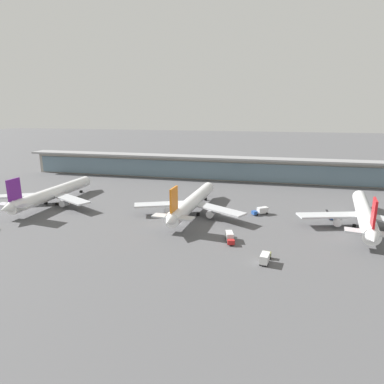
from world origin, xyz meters
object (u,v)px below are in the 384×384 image
(service_truck_by_tail_blue, at_px, (330,217))
(service_truck_on_taxiway_blue, at_px, (261,211))
(airliner_right_stand, at_px, (365,214))
(service_truck_mid_apron_olive, at_px, (265,257))
(airliner_centre_stand, at_px, (192,202))
(service_truck_at_far_stand_red, at_px, (230,237))
(airliner_left_stand, at_px, (53,193))

(service_truck_by_tail_blue, height_order, service_truck_on_taxiway_blue, service_truck_on_taxiway_blue)
(airliner_right_stand, height_order, service_truck_mid_apron_olive, airliner_right_stand)
(airliner_centre_stand, xyz_separation_m, service_truck_mid_apron_olive, (31.68, -40.41, -3.68))
(airliner_centre_stand, relative_size, airliner_right_stand, 1.00)
(service_truck_mid_apron_olive, xyz_separation_m, service_truck_by_tail_blue, (25.98, 47.34, -0.88))
(service_truck_on_taxiway_blue, bearing_deg, service_truck_at_far_stand_red, -106.42)
(service_truck_mid_apron_olive, bearing_deg, service_truck_on_taxiway_blue, 92.95)
(service_truck_by_tail_blue, xyz_separation_m, service_truck_on_taxiway_blue, (-28.37, -0.79, 0.88))
(service_truck_mid_apron_olive, distance_m, service_truck_by_tail_blue, 54.01)
(airliner_left_stand, relative_size, airliner_right_stand, 1.00)
(airliner_right_stand, relative_size, service_truck_at_far_stand_red, 8.36)
(airliner_centre_stand, height_order, service_truck_by_tail_blue, airliner_centre_stand)
(airliner_centre_stand, xyz_separation_m, service_truck_on_taxiway_blue, (29.28, 6.14, -3.68))
(airliner_centre_stand, distance_m, service_truck_mid_apron_olive, 51.48)
(service_truck_mid_apron_olive, relative_size, service_truck_on_taxiway_blue, 1.04)
(airliner_centre_stand, xyz_separation_m, service_truck_by_tail_blue, (57.66, 6.93, -4.57))
(airliner_centre_stand, xyz_separation_m, airliner_right_stand, (68.27, -1.05, 0.00))
(airliner_left_stand, xyz_separation_m, airliner_centre_stand, (68.90, 0.34, 0.00))
(airliner_centre_stand, bearing_deg, airliner_left_stand, -179.72)
(airliner_left_stand, relative_size, service_truck_by_tail_blue, 9.24)
(airliner_right_stand, xyz_separation_m, service_truck_mid_apron_olive, (-36.59, -39.36, -3.68))
(airliner_left_stand, distance_m, service_truck_at_far_stand_red, 92.42)
(airliner_left_stand, distance_m, service_truck_by_tail_blue, 126.85)
(service_truck_on_taxiway_blue, bearing_deg, airliner_centre_stand, -168.16)
(airliner_centre_stand, relative_size, service_truck_by_tail_blue, 9.25)
(airliner_left_stand, relative_size, airliner_centre_stand, 1.00)
(airliner_right_stand, relative_size, service_truck_mid_apron_olive, 8.42)
(airliner_left_stand, xyz_separation_m, service_truck_by_tail_blue, (126.56, 7.27, -4.57))
(airliner_left_stand, xyz_separation_m, service_truck_at_far_stand_red, (88.46, -26.51, -3.68))
(service_truck_by_tail_blue, bearing_deg, airliner_centre_stand, -173.14)
(airliner_left_stand, height_order, service_truck_at_far_stand_red, airliner_left_stand)
(airliner_left_stand, bearing_deg, airliner_centre_stand, 0.28)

